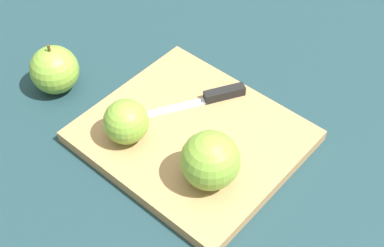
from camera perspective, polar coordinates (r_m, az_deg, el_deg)
ground_plane at (r=0.86m, az=0.00°, el=-1.80°), size 4.00×4.00×0.00m
cutting_board at (r=0.86m, az=0.00°, el=-1.36°), size 0.37×0.33×0.02m
apple_half_left at (r=0.76m, az=1.98°, el=-3.97°), size 0.09×0.09×0.09m
apple_half_right at (r=0.82m, az=-7.04°, el=0.17°), size 0.07×0.07×0.07m
knife at (r=0.90m, az=2.57°, el=2.98°), size 0.08×0.17×0.02m
apple_whole at (r=0.95m, az=-14.46°, el=5.57°), size 0.08×0.08×0.10m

